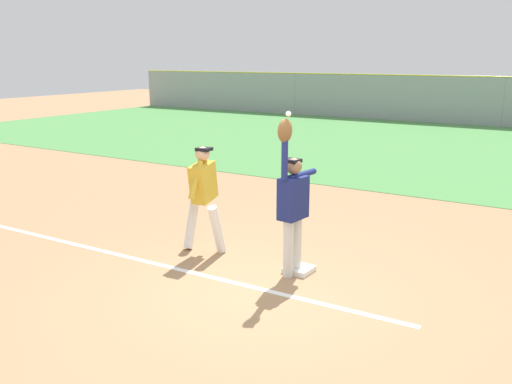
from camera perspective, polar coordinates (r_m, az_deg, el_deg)
ground_plane at (r=7.56m, az=0.44°, el=-10.21°), size 69.41×69.41×0.00m
outfield_grass at (r=20.07m, az=21.04°, el=4.10°), size 41.96×14.79×0.01m
chalk_foul_line at (r=9.97m, az=-19.06°, el=-4.92°), size 12.00×0.32×0.01m
first_base at (r=8.20m, az=4.47°, el=-7.98°), size 0.40×0.40×0.08m
fielder at (r=7.74m, az=3.78°, el=-0.86°), size 0.31×0.90×2.28m
runner at (r=8.78m, az=-5.47°, el=0.04°), size 0.78×0.85×1.72m
baseball at (r=7.39m, az=3.37°, el=8.07°), size 0.07×0.07×0.07m
outfield_fence at (r=27.21m, az=24.28°, el=8.50°), size 42.04×0.08×2.24m
parked_car_green at (r=33.84m, az=5.26°, el=9.70°), size 4.59×2.52×1.25m
parked_car_black at (r=31.88m, az=16.46°, el=8.95°), size 4.45×2.21×1.25m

